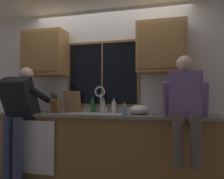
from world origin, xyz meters
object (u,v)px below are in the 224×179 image
Objects in this scene: person_standing at (19,110)px; bottle_amber_small at (103,106)px; soap_dispenser at (125,110)px; cutting_board at (72,102)px; person_sitting_on_counter at (185,102)px; knife_block at (56,105)px; bottle_green_glass at (114,107)px; bottle_tall_clear at (93,105)px; mixing_bowl at (139,110)px.

bottle_amber_small is at bearing 27.59° from person_standing.
soap_dispenser is at bearing 5.61° from person_standing.
bottle_amber_small is at bearing 1.21° from cutting_board.
person_sitting_on_counter is at bearing 1.81° from person_standing.
person_standing is at bearing -134.85° from knife_block.
person_standing is at bearing -135.73° from cutting_board.
person_standing is at bearing -156.18° from bottle_green_glass.
soap_dispenser is (1.13, -0.23, -0.04)m from knife_block.
bottle_tall_clear reaches higher than bottle_amber_small.
bottle_tall_clear reaches higher than mixing_bowl.
knife_block is 0.95× the size of cutting_board.
bottle_amber_small is (-1.18, 0.50, -0.08)m from person_sitting_on_counter.
cutting_board is at bearing 164.05° from person_sitting_on_counter.
bottle_amber_small is (-0.42, 0.42, 0.03)m from soap_dispenser.
soap_dispenser is at bearing -23.51° from cutting_board.
person_standing is 1.71m from mixing_bowl.
bottle_amber_small reaches higher than soap_dispenser.
knife_block is 1.90× the size of soap_dispenser.
mixing_bowl is at bearing -23.86° from bottle_green_glass.
bottle_tall_clear is at bearing 144.89° from soap_dispenser.
bottle_green_glass is (-0.25, 0.41, 0.03)m from soap_dispenser.
bottle_green_glass is (0.88, 0.17, -0.02)m from knife_block.
person_standing reaches higher than mixing_bowl.
person_sitting_on_counter is 1.92m from knife_block.
bottle_amber_small is at bearing 175.72° from bottle_green_glass.
person_sitting_on_counter reaches higher than mixing_bowl.
bottle_tall_clear is (0.53, 0.19, 0.00)m from knife_block.
bottle_amber_small is at bearing 157.23° from person_sitting_on_counter.
mixing_bowl is (-0.60, 0.30, -0.12)m from person_sitting_on_counter.
bottle_tall_clear is (0.34, 0.01, -0.05)m from cutting_board.
bottle_amber_small is (1.09, 0.57, 0.04)m from person_standing.
mixing_bowl is at bearing -14.57° from bottle_tall_clear.
person_standing is 1.52m from soap_dispenser.
cutting_board reaches higher than bottle_amber_small.
soap_dispenser is (1.51, 0.15, 0.01)m from person_standing.
bottle_green_glass reaches higher than mixing_bowl.
bottle_green_glass is 0.92× the size of bottle_amber_small.
soap_dispenser is 0.60m from bottle_amber_small.
mixing_bowl is at bearing -0.36° from knife_block.
cutting_board is at bearing 42.45° from knife_block.
person_standing is 6.65× the size of bottle_amber_small.
person_standing is 4.99× the size of knife_block.
bottle_green_glass is 0.17m from bottle_amber_small.
knife_block is at bearing -168.79° from bottle_green_glass.
bottle_amber_small is (0.18, -0.00, -0.01)m from bottle_tall_clear.
person_sitting_on_counter is at bearing -15.95° from cutting_board.
bottle_amber_small is at bearing 14.79° from knife_block.
person_sitting_on_counter is 0.68m from mixing_bowl.
cutting_board is 1.40× the size of bottle_amber_small.
person_sitting_on_counter reaches higher than knife_block.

